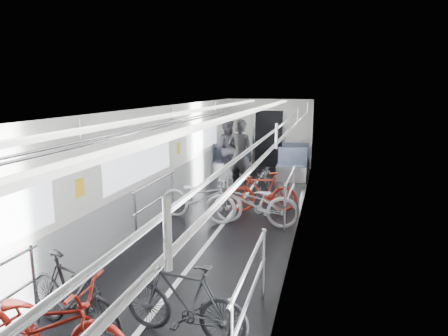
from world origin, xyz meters
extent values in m
cube|color=black|center=(0.00, 0.00, 0.00)|extent=(3.00, 14.00, 0.01)
cube|color=white|center=(0.00, 0.00, 2.40)|extent=(3.00, 14.00, 0.02)
cube|color=silver|center=(-1.50, 0.00, 1.20)|extent=(0.02, 14.00, 2.40)
cube|color=silver|center=(1.50, 0.00, 1.20)|extent=(0.02, 14.00, 2.40)
cube|color=silver|center=(0.00, 7.00, 1.20)|extent=(3.00, 0.02, 2.40)
cube|color=white|center=(0.00, 0.00, 0.01)|extent=(0.08, 13.80, 0.01)
cube|color=gray|center=(-1.47, 0.00, 0.45)|extent=(0.01, 13.90, 0.90)
cube|color=gray|center=(1.47, 0.00, 0.45)|extent=(0.01, 13.90, 0.90)
cube|color=white|center=(-1.47, 0.00, 1.40)|extent=(0.01, 10.80, 0.75)
cube|color=white|center=(1.47, 0.00, 1.40)|extent=(0.01, 10.80, 0.75)
cube|color=white|center=(-0.55, 0.00, 2.34)|extent=(0.14, 13.40, 0.05)
cube|color=white|center=(0.55, 0.00, 2.34)|extent=(0.14, 13.40, 0.05)
cube|color=black|center=(0.00, 6.94, 1.00)|extent=(0.95, 0.10, 2.00)
imported|color=maroon|center=(-0.62, -3.98, 0.49)|extent=(1.91, 0.75, 0.99)
imported|color=black|center=(-0.69, -3.38, 0.48)|extent=(1.65, 0.93, 0.96)
imported|color=silver|center=(-0.55, 0.90, 0.49)|extent=(1.87, 0.72, 0.97)
imported|color=black|center=(0.56, -3.13, 0.46)|extent=(1.57, 0.60, 0.92)
imported|color=#A1A1A5|center=(0.58, 0.70, 0.50)|extent=(1.96, 0.81, 1.01)
imported|color=maroon|center=(0.66, 1.72, 0.46)|extent=(1.60, 0.80, 0.93)
imported|color=black|center=(0.40, 3.33, 0.41)|extent=(0.70, 1.61, 0.82)
imported|color=black|center=(-0.24, 3.43, 0.99)|extent=(0.81, 0.62, 1.98)
imported|color=#2D2B32|center=(-1.04, 5.00, 0.92)|extent=(1.05, 0.91, 1.85)
camera|label=1|loc=(2.03, -6.96, 2.80)|focal=32.00mm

